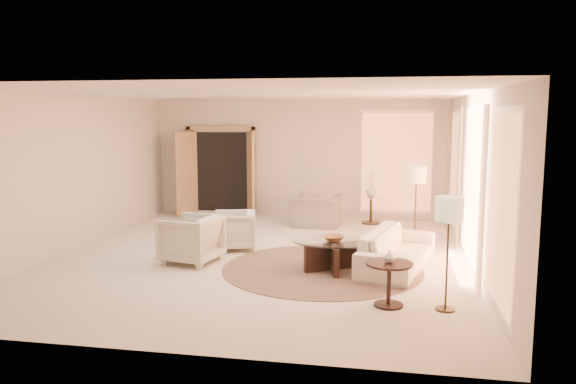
% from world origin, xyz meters
% --- Properties ---
extents(room, '(7.04, 8.04, 2.83)m').
position_xyz_m(room, '(0.00, 0.00, 1.40)').
color(room, beige).
rests_on(room, ground).
extents(windows_right, '(0.10, 6.40, 2.40)m').
position_xyz_m(windows_right, '(3.45, 0.10, 1.35)').
color(windows_right, '#FF9D66').
rests_on(windows_right, room).
extents(window_back_corner, '(1.70, 0.10, 2.40)m').
position_xyz_m(window_back_corner, '(2.30, 3.95, 1.35)').
color(window_back_corner, '#FF9D66').
rests_on(window_back_corner, room).
extents(curtains_right, '(0.06, 5.20, 2.60)m').
position_xyz_m(curtains_right, '(3.40, 1.00, 1.30)').
color(curtains_right, '#C8AA89').
rests_on(curtains_right, room).
extents(french_doors, '(1.95, 0.66, 2.16)m').
position_xyz_m(french_doors, '(-1.90, 3.82, 1.07)').
color(french_doors, tan).
rests_on(french_doors, room).
extents(area_rug, '(3.72, 3.72, 0.01)m').
position_xyz_m(area_rug, '(1.13, -0.54, 0.01)').
color(area_rug, '#3C2A21').
rests_on(area_rug, room).
extents(sofa, '(1.32, 2.27, 0.62)m').
position_xyz_m(sofa, '(2.31, -0.29, 0.31)').
color(sofa, beige).
rests_on(sofa, room).
extents(armchair_left, '(0.86, 0.89, 0.77)m').
position_xyz_m(armchair_left, '(-0.62, 0.51, 0.38)').
color(armchair_left, beige).
rests_on(armchair_left, room).
extents(armchair_right, '(0.95, 0.99, 0.87)m').
position_xyz_m(armchair_right, '(-1.07, -0.53, 0.44)').
color(armchair_right, beige).
rests_on(armchair_right, room).
extents(accent_chair, '(1.10, 0.74, 0.93)m').
position_xyz_m(accent_chair, '(0.57, 2.87, 0.46)').
color(accent_chair, gray).
rests_on(accent_chair, room).
extents(coffee_table, '(1.72, 1.72, 0.48)m').
position_xyz_m(coffee_table, '(1.31, -0.58, 0.30)').
color(coffee_table, black).
rests_on(coffee_table, room).
extents(end_table, '(0.61, 0.61, 0.58)m').
position_xyz_m(end_table, '(2.19, -2.12, 0.40)').
color(end_table, black).
rests_on(end_table, room).
extents(side_table, '(0.54, 0.54, 0.63)m').
position_xyz_m(side_table, '(1.76, 3.40, 0.38)').
color(side_table, '#312718').
rests_on(side_table, room).
extents(floor_lamp_near, '(0.37, 0.37, 1.51)m').
position_xyz_m(floor_lamp_near, '(2.65, 1.36, 1.29)').
color(floor_lamp_near, '#312718').
rests_on(floor_lamp_near, room).
extents(floor_lamp_far, '(0.35, 0.35, 1.45)m').
position_xyz_m(floor_lamp_far, '(2.90, -2.15, 1.24)').
color(floor_lamp_far, '#312718').
rests_on(floor_lamp_far, room).
extents(bowl, '(0.44, 0.44, 0.08)m').
position_xyz_m(bowl, '(1.31, -0.58, 0.52)').
color(bowl, brown).
rests_on(bowl, coffee_table).
extents(end_vase, '(0.21, 0.21, 0.16)m').
position_xyz_m(end_vase, '(2.19, -2.12, 0.66)').
color(end_vase, silver).
rests_on(end_vase, end_table).
extents(side_vase, '(0.31, 0.31, 0.26)m').
position_xyz_m(side_vase, '(1.76, 3.40, 0.75)').
color(side_vase, silver).
rests_on(side_vase, side_table).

